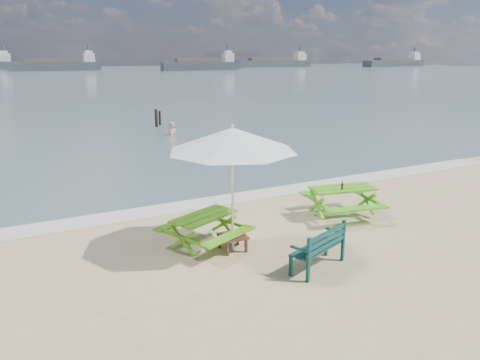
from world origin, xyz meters
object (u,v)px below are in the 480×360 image
swimmer (171,139)px  beer_bottle (342,187)px  side_table (233,242)px  picnic_table_left (204,231)px  park_bench (317,256)px  picnic_table_right (342,202)px  patio_umbrella (232,139)px

swimmer → beer_bottle: bearing=-92.4°
side_table → swimmer: (3.78, 14.17, -0.38)m
picnic_table_left → park_bench: (1.47, -1.95, -0.08)m
side_table → picnic_table_right: bearing=10.0°
beer_bottle → picnic_table_left: bearing=179.9°
picnic_table_left → park_bench: bearing=-53.1°
picnic_table_left → side_table: bearing=-46.7°
picnic_table_left → beer_bottle: size_ratio=9.02×
picnic_table_right → swimmer: picnic_table_right is taller
park_bench → picnic_table_left: bearing=126.9°
picnic_table_left → patio_umbrella: patio_umbrella is taller
beer_bottle → side_table: bearing=-171.9°
picnic_table_right → side_table: bearing=-170.0°
side_table → beer_bottle: (3.21, 0.45, 0.65)m
park_bench → swimmer: bearing=80.1°
picnic_table_right → swimmer: bearing=88.2°
beer_bottle → picnic_table_right: bearing=41.8°
picnic_table_left → side_table: 0.65m
park_bench → side_table: (-1.03, 1.49, -0.07)m
beer_bottle → patio_umbrella: bearing=-171.9°
picnic_table_left → picnic_table_right: 3.80m
picnic_table_right → beer_bottle: 0.51m
patio_umbrella → picnic_table_right: bearing=10.0°
beer_bottle → swimmer: 13.77m
picnic_table_right → patio_umbrella: size_ratio=0.75×
picnic_table_right → park_bench: size_ratio=1.49×
picnic_table_right → patio_umbrella: bearing=-170.0°
patio_umbrella → swimmer: 14.88m
picnic_table_left → picnic_table_right: bearing=2.0°
picnic_table_left → side_table: size_ratio=3.74×
picnic_table_right → side_table: size_ratio=3.75×
picnic_table_left → beer_bottle: (3.64, -0.01, 0.49)m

